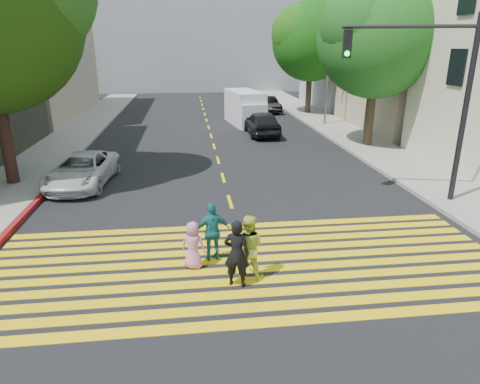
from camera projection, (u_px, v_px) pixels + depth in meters
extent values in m
plane|color=black|center=(256.00, 291.00, 9.88)|extent=(120.00, 120.00, 0.00)
cube|color=gray|center=(85.00, 126.00, 29.53)|extent=(3.00, 40.00, 0.15)
cube|color=gray|center=(360.00, 141.00, 24.91)|extent=(3.00, 60.00, 0.15)
cube|color=maroon|center=(31.00, 208.00, 14.70)|extent=(0.20, 8.00, 0.16)
cube|color=yellow|center=(265.00, 322.00, 8.75)|extent=(13.40, 0.35, 0.01)
cube|color=yellow|center=(260.00, 307.00, 9.27)|extent=(13.40, 0.35, 0.01)
cube|color=yellow|center=(256.00, 293.00, 9.79)|extent=(13.40, 0.35, 0.01)
cube|color=yellow|center=(253.00, 281.00, 10.30)|extent=(13.40, 0.35, 0.01)
cube|color=yellow|center=(250.00, 269.00, 10.82)|extent=(13.40, 0.35, 0.01)
cube|color=yellow|center=(247.00, 259.00, 11.33)|extent=(13.40, 0.35, 0.01)
cube|color=yellow|center=(244.00, 250.00, 11.85)|extent=(13.40, 0.35, 0.01)
cube|color=yellow|center=(241.00, 241.00, 12.37)|extent=(13.40, 0.35, 0.01)
cube|color=yellow|center=(239.00, 234.00, 12.88)|extent=(13.40, 0.35, 0.01)
cube|color=yellow|center=(237.00, 226.00, 13.40)|extent=(13.40, 0.35, 0.01)
cube|color=yellow|center=(230.00, 202.00, 15.51)|extent=(0.12, 1.40, 0.01)
cube|color=yellow|center=(223.00, 178.00, 18.33)|extent=(0.12, 1.40, 0.01)
cube|color=yellow|center=(218.00, 160.00, 21.14)|extent=(0.12, 1.40, 0.01)
cube|color=yellow|center=(214.00, 146.00, 23.96)|extent=(0.12, 1.40, 0.01)
cube|color=yellow|center=(211.00, 136.00, 26.77)|extent=(0.12, 1.40, 0.01)
cube|color=yellow|center=(209.00, 127.00, 29.59)|extent=(0.12, 1.40, 0.01)
cube|color=yellow|center=(206.00, 120.00, 32.41)|extent=(0.12, 1.40, 0.01)
cube|color=yellow|center=(205.00, 114.00, 35.22)|extent=(0.12, 1.40, 0.01)
cube|color=yellow|center=(203.00, 109.00, 38.04)|extent=(0.12, 1.40, 0.01)
cube|color=yellow|center=(202.00, 105.00, 40.85)|extent=(0.12, 1.40, 0.01)
cube|color=yellow|center=(201.00, 101.00, 43.67)|extent=(0.12, 1.40, 0.01)
cube|color=yellow|center=(200.00, 97.00, 46.48)|extent=(0.12, 1.40, 0.01)
cube|color=tan|center=(439.00, 51.00, 27.81)|extent=(10.00, 10.00, 10.00)
cube|color=gray|center=(370.00, 50.00, 38.13)|extent=(10.00, 10.00, 10.00)
cube|color=gray|center=(196.00, 40.00, 52.98)|extent=(30.00, 8.00, 12.00)
cylinder|color=black|center=(7.00, 142.00, 16.72)|extent=(0.52, 0.52, 3.58)
cylinder|color=#38281A|center=(369.00, 118.00, 23.36)|extent=(0.57, 0.57, 3.28)
sphere|color=#06380C|center=(377.00, 38.00, 22.02)|extent=(7.23, 7.23, 6.17)
sphere|color=#103C10|center=(395.00, 19.00, 22.38)|extent=(5.43, 5.43, 4.63)
sphere|color=#1E3812|center=(363.00, 24.00, 21.31)|extent=(5.06, 5.06, 4.32)
cylinder|color=black|center=(308.00, 94.00, 34.70)|extent=(0.48, 0.48, 3.21)
sphere|color=black|center=(311.00, 41.00, 33.38)|extent=(6.55, 6.55, 6.12)
sphere|color=#295C13|center=(325.00, 29.00, 33.59)|extent=(4.91, 4.91, 4.59)
sphere|color=#1E6412|center=(299.00, 33.00, 32.80)|extent=(4.58, 4.58, 4.29)
imported|color=black|center=(237.00, 253.00, 9.87)|extent=(0.70, 0.57, 1.65)
imported|color=#D2DE4F|center=(248.00, 247.00, 10.22)|extent=(0.92, 0.80, 1.62)
imported|color=#D377B9|center=(193.00, 245.00, 10.73)|extent=(0.71, 0.59, 1.25)
imported|color=#20727B|center=(213.00, 232.00, 11.09)|extent=(0.99, 0.54, 1.60)
imported|color=silver|center=(82.00, 170.00, 17.19)|extent=(2.52, 4.73, 1.26)
imported|color=black|center=(262.00, 123.00, 26.77)|extent=(1.89, 4.53, 1.53)
imported|color=gray|center=(248.00, 103.00, 36.54)|extent=(2.24, 5.09, 1.45)
imported|color=black|center=(268.00, 104.00, 36.00)|extent=(1.85, 4.08, 1.30)
cube|color=silver|center=(244.00, 108.00, 30.53)|extent=(2.51, 4.88, 2.33)
cube|color=silver|center=(253.00, 116.00, 28.76)|extent=(1.91, 1.36, 1.68)
cylinder|color=black|center=(241.00, 124.00, 29.08)|extent=(0.32, 0.68, 0.65)
cylinder|color=black|center=(261.00, 123.00, 29.45)|extent=(0.32, 0.68, 0.65)
cylinder|color=black|center=(229.00, 116.00, 32.15)|extent=(0.32, 0.68, 0.65)
cylinder|color=black|center=(248.00, 115.00, 32.51)|extent=(0.32, 0.68, 0.65)
cylinder|color=black|center=(464.00, 114.00, 14.36)|extent=(0.23, 0.23, 6.38)
cylinder|color=#262626|center=(410.00, 26.00, 13.70)|extent=(4.16, 1.13, 0.13)
cube|color=black|center=(347.00, 44.00, 14.08)|extent=(0.33, 0.33, 0.89)
sphere|color=#00D625|center=(347.00, 54.00, 14.04)|extent=(0.21, 0.21, 0.17)
cylinder|color=slate|center=(329.00, 60.00, 28.70)|extent=(0.17, 0.17, 8.86)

